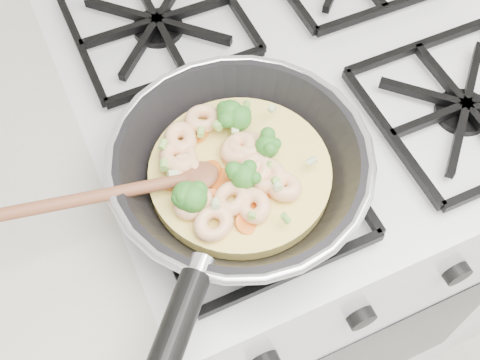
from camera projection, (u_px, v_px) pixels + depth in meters
name	position (u px, v px, depth m)	size (l,w,h in m)	color
stove	(283.00, 222.00, 1.19)	(0.60, 0.60, 0.92)	white
skillet	(236.00, 171.00, 0.66)	(0.48, 0.38, 0.09)	black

